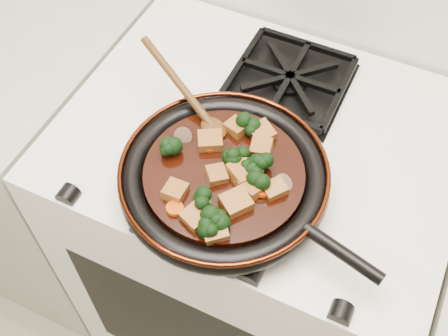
% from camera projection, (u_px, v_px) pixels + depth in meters
% --- Properties ---
extents(stove, '(0.76, 0.60, 0.90)m').
position_uv_depth(stove, '(252.00, 244.00, 1.44)').
color(stove, white).
rests_on(stove, ground).
extents(burner_grate_front, '(0.23, 0.23, 0.03)m').
position_uv_depth(burner_grate_front, '(231.00, 183.00, 0.99)').
color(burner_grate_front, black).
rests_on(burner_grate_front, stove).
extents(burner_grate_back, '(0.23, 0.23, 0.03)m').
position_uv_depth(burner_grate_back, '(290.00, 80.00, 1.13)').
color(burner_grate_back, black).
rests_on(burner_grate_back, stove).
extents(skillet, '(0.48, 0.36, 0.05)m').
position_uv_depth(skillet, '(225.00, 177.00, 0.96)').
color(skillet, black).
rests_on(skillet, burner_grate_front).
extents(braising_sauce, '(0.27, 0.27, 0.02)m').
position_uv_depth(braising_sauce, '(224.00, 175.00, 0.95)').
color(braising_sauce, black).
rests_on(braising_sauce, skillet).
extents(tofu_cube_0, '(0.06, 0.05, 0.02)m').
position_uv_depth(tofu_cube_0, '(210.00, 141.00, 0.97)').
color(tofu_cube_0, brown).
rests_on(tofu_cube_0, braising_sauce).
extents(tofu_cube_1, '(0.04, 0.04, 0.02)m').
position_uv_depth(tofu_cube_1, '(236.00, 127.00, 0.99)').
color(tofu_cube_1, brown).
rests_on(tofu_cube_1, braising_sauce).
extents(tofu_cube_2, '(0.06, 0.06, 0.03)m').
position_uv_depth(tofu_cube_2, '(242.00, 173.00, 0.93)').
color(tofu_cube_2, brown).
rests_on(tofu_cube_2, braising_sauce).
extents(tofu_cube_3, '(0.05, 0.05, 0.03)m').
position_uv_depth(tofu_cube_3, '(252.00, 187.00, 0.92)').
color(tofu_cube_3, brown).
rests_on(tofu_cube_3, braising_sauce).
extents(tofu_cube_4, '(0.05, 0.05, 0.02)m').
position_uv_depth(tofu_cube_4, '(195.00, 217.00, 0.89)').
color(tofu_cube_4, brown).
rests_on(tofu_cube_4, braising_sauce).
extents(tofu_cube_5, '(0.06, 0.06, 0.02)m').
position_uv_depth(tofu_cube_5, '(236.00, 203.00, 0.90)').
color(tofu_cube_5, brown).
rests_on(tofu_cube_5, braising_sauce).
extents(tofu_cube_6, '(0.06, 0.06, 0.03)m').
position_uv_depth(tofu_cube_6, '(262.00, 133.00, 0.98)').
color(tofu_cube_6, brown).
rests_on(tofu_cube_6, braising_sauce).
extents(tofu_cube_7, '(0.04, 0.04, 0.02)m').
position_uv_depth(tofu_cube_7, '(261.00, 148.00, 0.97)').
color(tofu_cube_7, brown).
rests_on(tofu_cube_7, braising_sauce).
extents(tofu_cube_8, '(0.05, 0.05, 0.02)m').
position_uv_depth(tofu_cube_8, '(275.00, 189.00, 0.92)').
color(tofu_cube_8, brown).
rests_on(tofu_cube_8, braising_sauce).
extents(tofu_cube_9, '(0.05, 0.05, 0.02)m').
position_uv_depth(tofu_cube_9, '(217.00, 175.00, 0.93)').
color(tofu_cube_9, brown).
rests_on(tofu_cube_9, braising_sauce).
extents(tofu_cube_10, '(0.04, 0.04, 0.02)m').
position_uv_depth(tofu_cube_10, '(175.00, 191.00, 0.91)').
color(tofu_cube_10, brown).
rests_on(tofu_cube_10, braising_sauce).
extents(tofu_cube_11, '(0.05, 0.06, 0.03)m').
position_uv_depth(tofu_cube_11, '(215.00, 230.00, 0.87)').
color(tofu_cube_11, brown).
rests_on(tofu_cube_11, braising_sauce).
extents(broccoli_floret_0, '(0.09, 0.08, 0.07)m').
position_uv_depth(broccoli_floret_0, '(260.00, 177.00, 0.92)').
color(broccoli_floret_0, black).
rests_on(broccoli_floret_0, braising_sauce).
extents(broccoli_floret_1, '(0.09, 0.08, 0.06)m').
position_uv_depth(broccoli_floret_1, '(211.00, 224.00, 0.87)').
color(broccoli_floret_1, black).
rests_on(broccoli_floret_1, braising_sauce).
extents(broccoli_floret_2, '(0.07, 0.07, 0.07)m').
position_uv_depth(broccoli_floret_2, '(234.00, 156.00, 0.95)').
color(broccoli_floret_2, black).
rests_on(broccoli_floret_2, braising_sauce).
extents(broccoli_floret_3, '(0.08, 0.09, 0.07)m').
position_uv_depth(broccoli_floret_3, '(249.00, 167.00, 0.94)').
color(broccoli_floret_3, black).
rests_on(broccoli_floret_3, braising_sauce).
extents(broccoli_floret_4, '(0.08, 0.07, 0.06)m').
position_uv_depth(broccoli_floret_4, '(207.00, 201.00, 0.90)').
color(broccoli_floret_4, black).
rests_on(broccoli_floret_4, braising_sauce).
extents(broccoli_floret_5, '(0.08, 0.08, 0.08)m').
position_uv_depth(broccoli_floret_5, '(261.00, 168.00, 0.93)').
color(broccoli_floret_5, black).
rests_on(broccoli_floret_5, braising_sauce).
extents(broccoli_floret_6, '(0.08, 0.08, 0.06)m').
position_uv_depth(broccoli_floret_6, '(248.00, 124.00, 0.99)').
color(broccoli_floret_6, black).
rests_on(broccoli_floret_6, braising_sauce).
extents(broccoli_floret_7, '(0.08, 0.08, 0.07)m').
position_uv_depth(broccoli_floret_7, '(174.00, 149.00, 0.96)').
color(broccoli_floret_7, black).
rests_on(broccoli_floret_7, braising_sauce).
extents(broccoli_floret_8, '(0.08, 0.10, 0.08)m').
position_uv_depth(broccoli_floret_8, '(213.00, 225.00, 0.87)').
color(broccoli_floret_8, black).
rests_on(broccoli_floret_8, braising_sauce).
extents(carrot_coin_0, '(0.03, 0.03, 0.02)m').
position_uv_depth(carrot_coin_0, '(250.00, 193.00, 0.92)').
color(carrot_coin_0, '#CB4205').
rests_on(carrot_coin_0, braising_sauce).
extents(carrot_coin_1, '(0.03, 0.03, 0.01)m').
position_uv_depth(carrot_coin_1, '(175.00, 208.00, 0.90)').
color(carrot_coin_1, '#CB4205').
rests_on(carrot_coin_1, braising_sauce).
extents(carrot_coin_2, '(0.03, 0.03, 0.02)m').
position_uv_depth(carrot_coin_2, '(262.00, 189.00, 0.92)').
color(carrot_coin_2, '#CB4205').
rests_on(carrot_coin_2, braising_sauce).
extents(carrot_coin_3, '(0.03, 0.03, 0.02)m').
position_uv_depth(carrot_coin_3, '(209.00, 145.00, 0.97)').
color(carrot_coin_3, '#CB4205').
rests_on(carrot_coin_3, braising_sauce).
extents(mushroom_slice_0, '(0.04, 0.04, 0.02)m').
position_uv_depth(mushroom_slice_0, '(283.00, 183.00, 0.92)').
color(mushroom_slice_0, brown).
rests_on(mushroom_slice_0, braising_sauce).
extents(mushroom_slice_1, '(0.04, 0.04, 0.03)m').
position_uv_depth(mushroom_slice_1, '(183.00, 136.00, 0.98)').
color(mushroom_slice_1, brown).
rests_on(mushroom_slice_1, braising_sauce).
extents(mushroom_slice_2, '(0.04, 0.04, 0.02)m').
position_uv_depth(mushroom_slice_2, '(262.00, 134.00, 0.98)').
color(mushroom_slice_2, brown).
rests_on(mushroom_slice_2, braising_sauce).
extents(wooden_spoon, '(0.14, 0.08, 0.22)m').
position_uv_depth(wooden_spoon, '(194.00, 103.00, 1.01)').
color(wooden_spoon, '#4D2C10').
rests_on(wooden_spoon, braising_sauce).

